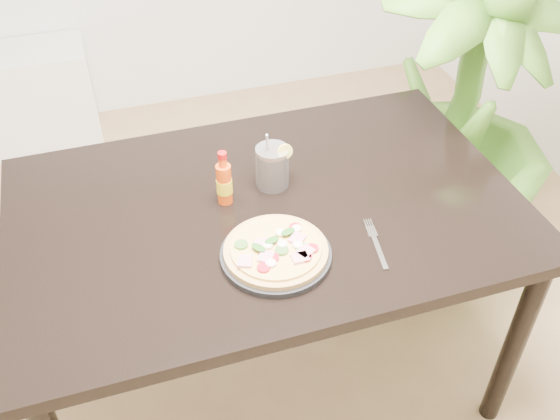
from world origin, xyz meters
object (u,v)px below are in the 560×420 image
object	(u,v)px
dining_table	(267,228)
pizza	(277,249)
cola_cup	(272,168)
fork	(375,242)
hot_sauce_bottle	(224,183)
houseplant	(456,119)
plate	(276,255)

from	to	relation	value
dining_table	pizza	world-z (taller)	pizza
cola_cup	fork	world-z (taller)	cola_cup
hot_sauce_bottle	houseplant	xyz separation A→B (m)	(0.92, 0.31, -0.16)
plate	fork	xyz separation A→B (m)	(0.26, -0.03, -0.01)
plate	houseplant	xyz separation A→B (m)	(0.86, 0.56, -0.10)
fork	dining_table	bearing A→B (deg)	143.82
pizza	fork	distance (m)	0.26
fork	houseplant	world-z (taller)	houseplant
houseplant	hot_sauce_bottle	bearing A→B (deg)	-161.33
dining_table	hot_sauce_bottle	world-z (taller)	hot_sauce_bottle
hot_sauce_bottle	pizza	bearing A→B (deg)	-75.06
hot_sauce_bottle	fork	world-z (taller)	hot_sauce_bottle
plate	cola_cup	xyz separation A→B (m)	(0.08, 0.29, 0.05)
dining_table	houseplant	bearing A→B (deg)	23.94
hot_sauce_bottle	houseplant	bearing A→B (deg)	18.67
plate	pizza	xyz separation A→B (m)	(0.00, -0.00, 0.02)
houseplant	plate	bearing A→B (deg)	-146.60
plate	houseplant	bearing A→B (deg)	33.40
dining_table	cola_cup	world-z (taller)	cola_cup
hot_sauce_bottle	cola_cup	distance (m)	0.15
plate	hot_sauce_bottle	bearing A→B (deg)	104.70
pizza	hot_sauce_bottle	distance (m)	0.27
pizza	fork	xyz separation A→B (m)	(0.26, -0.03, -0.02)
dining_table	plate	world-z (taller)	plate
dining_table	houseplant	world-z (taller)	houseplant
cola_cup	fork	xyz separation A→B (m)	(0.18, -0.32, -0.06)
plate	fork	distance (m)	0.26
plate	hot_sauce_bottle	distance (m)	0.27
pizza	houseplant	distance (m)	1.03
hot_sauce_bottle	houseplant	distance (m)	0.99
cola_cup	fork	size ratio (longest dim) A/B	0.98
pizza	houseplant	size ratio (longest dim) A/B	0.20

